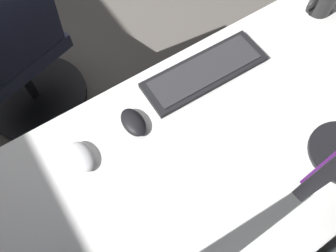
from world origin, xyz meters
The scene contains 8 objects.
floor_plane centered at (0.00, 0.00, 0.00)m, with size 5.58×5.58×0.00m, color #59544F.
desk centered at (0.14, 1.58, 0.67)m, with size 2.11×0.72×0.73m.
drawer_pedestal centered at (0.07, 1.60, 0.35)m, with size 0.40×0.51×0.69m.
keyboard_main centered at (-0.13, 1.34, 0.74)m, with size 0.42×0.15×0.02m.
mouse_main centered at (0.16, 1.37, 0.75)m, with size 0.06×0.10×0.03m, color black.
mouse_spare centered at (0.34, 1.38, 0.75)m, with size 0.06×0.10×0.03m, color silver.
coffee_mug centered at (-0.65, 1.34, 0.78)m, with size 0.13×0.09×0.09m.
office_chair centered at (0.37, 0.64, 0.46)m, with size 0.56×0.60×0.97m.
Camera 1 is at (0.33, 1.81, 1.60)m, focal length 34.81 mm.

